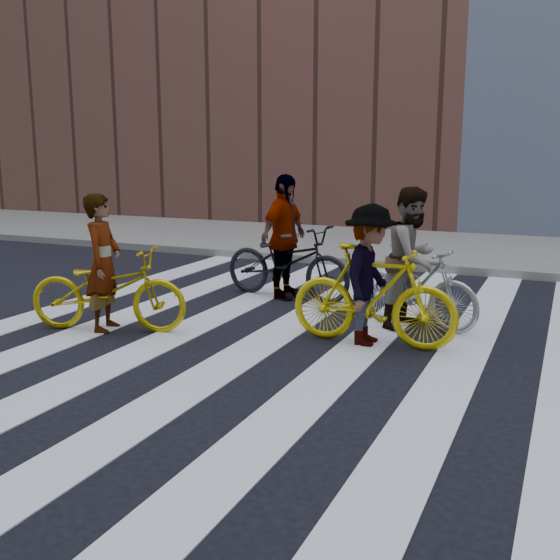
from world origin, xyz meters
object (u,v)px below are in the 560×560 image
Objects in this scene: bike_silver_mid at (415,286)px; rider_mid at (412,258)px; bike_yellow_right at (373,296)px; rider_rear at (284,237)px; rider_right at (369,276)px; rider_left at (103,263)px; bike_yellow_left at (108,289)px; bike_dark_rear at (287,262)px.

rider_mid is at bearing 106.87° from bike_silver_mid.
rider_rear is (-1.91, 1.80, 0.35)m from bike_yellow_right.
rider_left is at bearing 102.85° from rider_right.
bike_yellow_right is at bearing -93.11° from bike_yellow_left.
bike_yellow_right is 3.31m from rider_left.
bike_dark_rear is 1.25× the size of rider_left.
bike_yellow_right reaches higher than bike_dark_rear.
rider_mid is (3.38, 1.72, 0.36)m from bike_yellow_left.
bike_silver_mid is 0.82× the size of bike_dark_rear.
bike_dark_rear is at bearing -43.46° from bike_yellow_left.
bike_silver_mid is 3.89m from rider_left.
bike_yellow_left is 1.17× the size of rider_left.
rider_rear is (-0.05, 0.00, 0.37)m from bike_dark_rear.
bike_dark_rear is (-1.86, 1.80, -0.02)m from bike_yellow_right.
rider_left is 1.05× the size of rider_right.
rider_left reaches higher than bike_yellow_left.
bike_dark_rear is 1.20× the size of rider_mid.
bike_silver_mid is at bearing -102.67° from bike_dark_rear.
rider_left is (-1.36, -2.54, 0.29)m from bike_dark_rear.
bike_silver_mid is 1.02m from bike_yellow_right.
bike_dark_rear is 0.38m from rider_rear.
rider_right is at bearing -125.75° from rider_rear.
bike_yellow_left is 2.86m from bike_dark_rear.
bike_silver_mid is 2.35m from rider_rear.
bike_yellow_left is at bearing 102.85° from bike_yellow_right.
rider_rear is at bearing 46.28° from bike_yellow_right.
bike_dark_rear is at bearing 44.74° from rider_right.
bike_yellow_right is at bearing -178.11° from bike_silver_mid.
rider_rear reaches higher than rider_right.
rider_left is at bearing 161.24° from rider_rear.
bike_yellow_right is 1.14× the size of rider_left.
bike_yellow_right is at bearing -90.31° from rider_right.
bike_yellow_right is 2.59m from bike_dark_rear.
rider_mid reaches higher than bike_silver_mid.
bike_yellow_left is at bearing 162.13° from rider_rear.
rider_rear is at bearing -43.46° from rider_left.
bike_yellow_right is at bearing -93.31° from rider_left.
bike_silver_mid is at bearing -15.28° from bike_yellow_right.
rider_mid is at bearing -102.67° from rider_rear.
rider_right reaches higher than bike_yellow_left.
rider_mid is 1.02m from rider_right.
rider_right reaches higher than bike_dark_rear.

